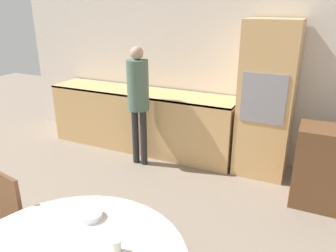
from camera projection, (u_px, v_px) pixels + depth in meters
wall_back at (230, 68)px, 4.53m from camera, size 7.08×0.05×2.60m
kitchen_counter at (141, 119)px, 5.02m from camera, size 2.91×0.60×0.92m
oven_unit at (266, 101)px, 4.12m from camera, size 0.65×0.59×1.98m
chair_far_left at (0, 228)px, 2.49m from camera, size 0.46×0.46×0.96m
person_standing at (138, 93)px, 4.33m from camera, size 0.29×0.29×1.63m
cup at (116, 246)px, 1.89m from camera, size 0.06×0.06×0.08m
bowl_centre at (90, 215)px, 2.20m from camera, size 0.17×0.17×0.04m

